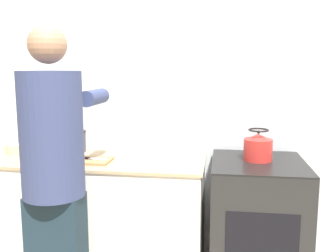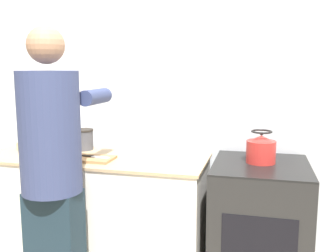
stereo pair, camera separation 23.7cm
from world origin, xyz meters
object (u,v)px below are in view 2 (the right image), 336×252
(person, at_px, (53,169))
(bowl_prep, at_px, (28,145))
(oven, at_px, (259,232))
(cutting_board, at_px, (90,158))
(canister_jar, at_px, (84,139))
(knife, at_px, (95,157))
(kettle, at_px, (261,149))

(person, relative_size, bowl_prep, 10.27)
(oven, height_order, cutting_board, cutting_board)
(canister_jar, bearing_deg, knife, -51.51)
(bowl_prep, distance_m, canister_jar, 0.43)
(oven, bearing_deg, bowl_prep, 178.43)
(cutting_board, bearing_deg, bowl_prep, 162.30)
(bowl_prep, bearing_deg, oven, -1.57)
(oven, xyz_separation_m, bowl_prep, (-1.73, 0.05, 0.49))
(knife, xyz_separation_m, canister_jar, (-0.22, 0.27, 0.06))
(person, bearing_deg, canister_jar, 101.98)
(cutting_board, distance_m, bowl_prep, 0.63)
(cutting_board, height_order, canister_jar, canister_jar)
(oven, distance_m, person, 1.38)
(person, relative_size, cutting_board, 5.43)
(person, bearing_deg, bowl_prep, 133.69)
(knife, distance_m, bowl_prep, 0.66)
(cutting_board, height_order, bowl_prep, bowl_prep)
(oven, distance_m, cutting_board, 1.23)
(person, xyz_separation_m, canister_jar, (-0.14, 0.68, 0.04))
(cutting_board, xyz_separation_m, knife, (0.03, 0.01, 0.01))
(cutting_board, distance_m, canister_jar, 0.35)
(bowl_prep, bearing_deg, kettle, -0.49)
(oven, xyz_separation_m, kettle, (-0.01, 0.03, 0.55))
(bowl_prep, bearing_deg, cutting_board, -17.70)
(kettle, distance_m, bowl_prep, 1.72)
(kettle, xyz_separation_m, bowl_prep, (-1.72, 0.01, -0.06))
(canister_jar, bearing_deg, oven, -6.11)
(oven, distance_m, kettle, 0.55)
(canister_jar, bearing_deg, bowl_prep, -167.27)
(cutting_board, height_order, knife, knife)
(cutting_board, bearing_deg, canister_jar, 122.94)
(knife, relative_size, bowl_prep, 1.21)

